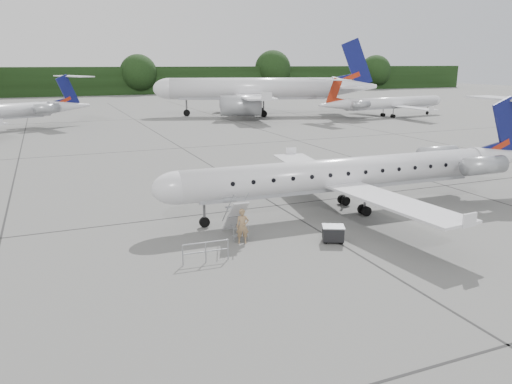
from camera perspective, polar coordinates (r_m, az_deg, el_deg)
name	(u,v)px	position (r m, az deg, el deg)	size (l,w,h in m)	color
ground	(374,225)	(29.95, 13.36, -3.66)	(320.00, 320.00, 0.00)	#626260
treeline	(106,81)	(153.88, -16.75, 12.05)	(260.00, 4.00, 8.00)	black
main_regional_jet	(343,158)	(31.44, 9.91, 3.80)	(26.59, 19.14, 6.82)	silver
airstair	(235,217)	(27.01, -2.39, -2.89)	(0.85, 2.09, 2.14)	silver
passenger	(243,226)	(25.98, -1.55, -3.93)	(0.67, 0.44, 1.85)	#8C6F4C
safety_railing	(206,252)	(23.77, -5.77, -6.89)	(2.20, 0.08, 1.00)	gray
baggage_cart	(333,233)	(26.58, 8.80, -4.71)	(1.08, 0.88, 0.94)	black
bg_narrowbody	(252,78)	(89.49, -0.47, 12.92)	(36.67, 26.40, 13.16)	silver
bg_regional_right	(393,97)	(90.64, 15.40, 10.41)	(25.80, 18.57, 6.77)	silver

